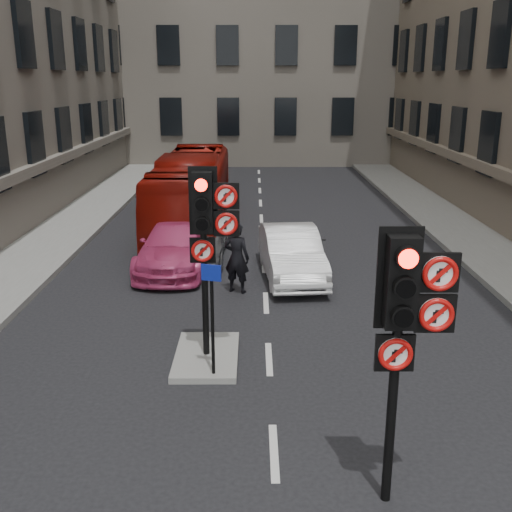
{
  "coord_description": "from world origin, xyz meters",
  "views": [
    {
      "loc": [
        -0.29,
        -5.48,
        5.19
      ],
      "look_at": [
        -0.26,
        3.23,
        2.6
      ],
      "focal_mm": 42.0,
      "sensor_mm": 36.0,
      "label": 1
    }
  ],
  "objects_px": {
    "motorcycle": "(317,251)",
    "car_white": "(291,253)",
    "signal_far": "(208,223)",
    "motorcyclist": "(237,258)",
    "bus_red": "(192,191)",
    "car_silver": "(197,234)",
    "info_sign": "(212,304)",
    "signal_near": "(406,312)",
    "car_pink": "(176,245)"
  },
  "relations": [
    {
      "from": "bus_red",
      "to": "motorcycle",
      "type": "bearing_deg",
      "value": -50.55
    },
    {
      "from": "signal_far",
      "to": "car_silver",
      "type": "distance_m",
      "value": 7.18
    },
    {
      "from": "motorcycle",
      "to": "car_white",
      "type": "bearing_deg",
      "value": -126.21
    },
    {
      "from": "car_silver",
      "to": "car_pink",
      "type": "height_order",
      "value": "car_silver"
    },
    {
      "from": "car_white",
      "to": "signal_near",
      "type": "bearing_deg",
      "value": -90.12
    },
    {
      "from": "signal_near",
      "to": "car_pink",
      "type": "distance_m",
      "value": 10.81
    },
    {
      "from": "car_pink",
      "to": "motorcycle",
      "type": "height_order",
      "value": "car_pink"
    },
    {
      "from": "car_white",
      "to": "signal_far",
      "type": "bearing_deg",
      "value": -115.22
    },
    {
      "from": "car_pink",
      "to": "bus_red",
      "type": "height_order",
      "value": "bus_red"
    },
    {
      "from": "car_white",
      "to": "info_sign",
      "type": "height_order",
      "value": "info_sign"
    },
    {
      "from": "motorcycle",
      "to": "motorcyclist",
      "type": "distance_m",
      "value": 3.02
    },
    {
      "from": "car_silver",
      "to": "signal_far",
      "type": "bearing_deg",
      "value": -81.47
    },
    {
      "from": "signal_far",
      "to": "car_white",
      "type": "height_order",
      "value": "signal_far"
    },
    {
      "from": "motorcycle",
      "to": "info_sign",
      "type": "distance_m",
      "value": 7.14
    },
    {
      "from": "signal_near",
      "to": "car_silver",
      "type": "distance_m",
      "value": 11.54
    },
    {
      "from": "info_sign",
      "to": "bus_red",
      "type": "bearing_deg",
      "value": 113.57
    },
    {
      "from": "bus_red",
      "to": "motorcyclist",
      "type": "relative_size",
      "value": 5.31
    },
    {
      "from": "signal_near",
      "to": "car_white",
      "type": "xyz_separation_m",
      "value": [
        -0.77,
        8.98,
        -1.91
      ]
    },
    {
      "from": "motorcyclist",
      "to": "motorcycle",
      "type": "bearing_deg",
      "value": -116.35
    },
    {
      "from": "signal_near",
      "to": "info_sign",
      "type": "xyz_separation_m",
      "value": [
        -2.5,
        3.19,
        -1.14
      ]
    },
    {
      "from": "car_silver",
      "to": "info_sign",
      "type": "relative_size",
      "value": 2.11
    },
    {
      "from": "car_white",
      "to": "motorcyclist",
      "type": "relative_size",
      "value": 2.27
    },
    {
      "from": "bus_red",
      "to": "car_white",
      "type": "bearing_deg",
      "value": -60.54
    },
    {
      "from": "bus_red",
      "to": "car_silver",
      "type": "bearing_deg",
      "value": -82.4
    },
    {
      "from": "car_white",
      "to": "motorcycle",
      "type": "height_order",
      "value": "car_white"
    },
    {
      "from": "car_pink",
      "to": "motorcyclist",
      "type": "distance_m",
      "value": 2.74
    },
    {
      "from": "info_sign",
      "to": "motorcyclist",
      "type": "bearing_deg",
      "value": 102.47
    },
    {
      "from": "motorcycle",
      "to": "signal_far",
      "type": "bearing_deg",
      "value": -106.85
    },
    {
      "from": "signal_near",
      "to": "car_pink",
      "type": "relative_size",
      "value": 0.78
    },
    {
      "from": "car_silver",
      "to": "motorcycle",
      "type": "bearing_deg",
      "value": -15.47
    },
    {
      "from": "signal_near",
      "to": "motorcycle",
      "type": "xyz_separation_m",
      "value": [
        0.02,
        9.8,
        -2.09
      ]
    },
    {
      "from": "signal_far",
      "to": "motorcycle",
      "type": "xyz_separation_m",
      "value": [
        2.62,
        5.8,
        -2.21
      ]
    },
    {
      "from": "bus_red",
      "to": "motorcyclist",
      "type": "xyz_separation_m",
      "value": [
        1.79,
        -6.85,
        -0.43
      ]
    },
    {
      "from": "motorcyclist",
      "to": "car_silver",
      "type": "bearing_deg",
      "value": -45.92
    },
    {
      "from": "car_pink",
      "to": "motorcyclist",
      "type": "xyz_separation_m",
      "value": [
        1.77,
        -2.08,
        0.24
      ]
    },
    {
      "from": "motorcycle",
      "to": "bus_red",
      "type": "bearing_deg",
      "value": 137.05
    },
    {
      "from": "signal_far",
      "to": "bus_red",
      "type": "xyz_separation_m",
      "value": [
        -1.39,
        10.65,
        -1.37
      ]
    },
    {
      "from": "car_white",
      "to": "motorcyclist",
      "type": "distance_m",
      "value": 1.87
    },
    {
      "from": "signal_far",
      "to": "motorcyclist",
      "type": "relative_size",
      "value": 1.99
    },
    {
      "from": "signal_far",
      "to": "car_pink",
      "type": "distance_m",
      "value": 6.37
    },
    {
      "from": "info_sign",
      "to": "car_pink",
      "type": "bearing_deg",
      "value": 118.59
    },
    {
      "from": "motorcyclist",
      "to": "info_sign",
      "type": "xyz_separation_m",
      "value": [
        -0.3,
        -4.61,
        0.54
      ]
    },
    {
      "from": "signal_near",
      "to": "car_silver",
      "type": "height_order",
      "value": "signal_near"
    },
    {
      "from": "bus_red",
      "to": "motorcyclist",
      "type": "bearing_deg",
      "value": -75.54
    },
    {
      "from": "car_silver",
      "to": "info_sign",
      "type": "xyz_separation_m",
      "value": [
        0.97,
        -7.66,
        0.71
      ]
    },
    {
      "from": "signal_far",
      "to": "bus_red",
      "type": "height_order",
      "value": "signal_far"
    },
    {
      "from": "car_white",
      "to": "bus_red",
      "type": "relative_size",
      "value": 0.43
    },
    {
      "from": "motorcycle",
      "to": "info_sign",
      "type": "xyz_separation_m",
      "value": [
        -2.52,
        -6.61,
        0.95
      ]
    },
    {
      "from": "car_white",
      "to": "motorcyclist",
      "type": "xyz_separation_m",
      "value": [
        -1.44,
        -1.18,
        0.23
      ]
    },
    {
      "from": "signal_far",
      "to": "car_pink",
      "type": "height_order",
      "value": "signal_far"
    }
  ]
}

